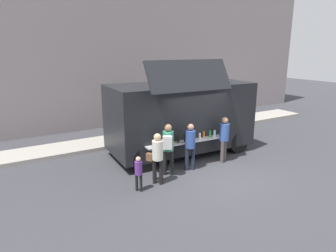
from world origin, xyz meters
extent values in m
plane|color=#38383D|center=(0.00, 0.00, 0.00)|extent=(60.00, 60.00, 0.00)
cube|color=#9E998E|center=(-3.94, 5.10, 0.07)|extent=(28.00, 1.60, 0.15)
cube|color=gray|center=(-2.94, 9.00, 4.24)|extent=(32.00, 2.40, 8.48)
cube|color=black|center=(0.06, 2.50, 1.54)|extent=(5.62, 2.71, 2.48)
cube|color=black|center=(-0.57, 1.01, 3.22)|extent=(3.06, 0.79, 1.01)
cube|color=black|center=(-0.55, 1.37, 1.84)|extent=(2.88, 0.24, 1.12)
cube|color=#B7B7BC|center=(-0.56, 1.15, 0.92)|extent=(3.04, 0.50, 0.05)
cylinder|color=black|center=(-1.75, 1.26, 1.05)|extent=(0.06, 0.06, 0.20)
cylinder|color=white|center=(-1.52, 1.15, 1.05)|extent=(0.07, 0.07, 0.21)
cylinder|color=red|center=(-1.31, 1.20, 1.06)|extent=(0.08, 0.08, 0.21)
cylinder|color=orange|center=(-1.10, 1.24, 1.05)|extent=(0.08, 0.08, 0.19)
cylinder|color=black|center=(-0.90, 1.13, 1.07)|extent=(0.07, 0.07, 0.24)
cylinder|color=black|center=(-0.66, 1.10, 1.07)|extent=(0.07, 0.07, 0.25)
cylinder|color=silver|center=(-0.44, 1.15, 1.05)|extent=(0.07, 0.07, 0.21)
cylinder|color=black|center=(-0.25, 1.19, 1.05)|extent=(0.07, 0.07, 0.20)
cylinder|color=silver|center=(-0.04, 1.09, 1.06)|extent=(0.08, 0.08, 0.23)
cylinder|color=orange|center=(0.19, 1.15, 1.06)|extent=(0.07, 0.07, 0.23)
cylinder|color=green|center=(0.40, 1.05, 1.07)|extent=(0.06, 0.06, 0.25)
cylinder|color=silver|center=(0.61, 1.05, 1.07)|extent=(0.08, 0.08, 0.24)
cube|color=black|center=(2.76, 2.37, 1.99)|extent=(0.18, 2.08, 1.09)
cylinder|color=black|center=(2.16, 3.47, 0.45)|extent=(0.90, 0.28, 0.90)
cylinder|color=black|center=(2.06, 1.33, 0.45)|extent=(0.90, 0.28, 0.90)
cylinder|color=black|center=(-1.94, 3.67, 0.45)|extent=(0.90, 0.28, 0.90)
cylinder|color=black|center=(-2.05, 1.53, 0.45)|extent=(0.90, 0.28, 0.90)
cylinder|color=#305D37|center=(3.92, 4.80, 0.46)|extent=(0.60, 0.60, 0.92)
cylinder|color=#1F2436|center=(-0.72, 0.87, 0.40)|extent=(0.13, 0.13, 0.81)
cylinder|color=#1F2436|center=(-0.52, 0.79, 0.40)|extent=(0.13, 0.13, 0.81)
cylinder|color=#304B94|center=(-0.62, 0.83, 1.11)|extent=(0.33, 0.33, 0.61)
sphere|color=#9C6B55|center=(-0.62, 0.83, 1.53)|extent=(0.23, 0.23, 0.23)
cylinder|color=black|center=(-1.57, 0.93, 0.43)|extent=(0.14, 0.14, 0.86)
cylinder|color=black|center=(-1.38, 0.80, 0.43)|extent=(0.14, 0.14, 0.86)
cylinder|color=#358164|center=(-1.48, 0.86, 1.18)|extent=(0.35, 0.35, 0.65)
sphere|color=#986B4D|center=(-1.48, 0.86, 1.62)|extent=(0.24, 0.24, 0.24)
cube|color=silver|center=(-1.63, 0.64, 1.21)|extent=(0.35, 0.32, 0.42)
cylinder|color=black|center=(-2.17, 0.53, 0.40)|extent=(0.13, 0.13, 0.80)
cylinder|color=black|center=(-2.03, 0.36, 0.40)|extent=(0.13, 0.13, 0.80)
cylinder|color=beige|center=(-2.10, 0.44, 1.10)|extent=(0.33, 0.33, 0.60)
sphere|color=#D4AD81|center=(-2.10, 0.44, 1.51)|extent=(0.22, 0.22, 0.22)
cube|color=brown|center=(-2.27, 0.65, 0.85)|extent=(0.23, 0.24, 0.23)
cylinder|color=#504744|center=(0.78, 0.78, 0.42)|extent=(0.13, 0.13, 0.83)
cylinder|color=#504744|center=(0.98, 0.88, 0.42)|extent=(0.13, 0.13, 0.83)
cylinder|color=#2E4E90|center=(0.88, 0.83, 1.14)|extent=(0.34, 0.34, 0.63)
sphere|color=#986B51|center=(0.88, 0.83, 1.57)|extent=(0.23, 0.23, 0.23)
cylinder|color=black|center=(-2.86, 0.36, 0.26)|extent=(0.08, 0.08, 0.53)
cylinder|color=black|center=(-2.77, 0.24, 0.26)|extent=(0.08, 0.08, 0.53)
cylinder|color=#592C7E|center=(-2.82, 0.30, 0.73)|extent=(0.22, 0.22, 0.40)
sphere|color=#D7A385|center=(-2.82, 0.30, 1.00)|extent=(0.15, 0.15, 0.15)
camera|label=1|loc=(-6.18, -7.03, 4.10)|focal=31.81mm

